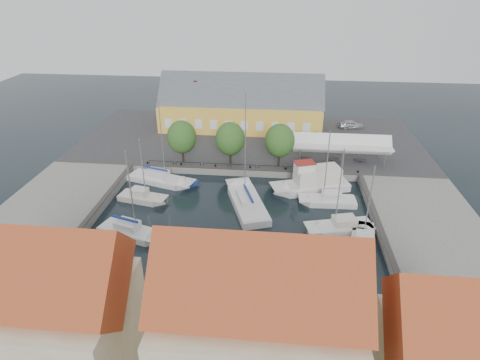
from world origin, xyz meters
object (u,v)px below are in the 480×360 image
Objects in this scene: car_red at (228,142)px; east_boat_b at (341,228)px; center_sailboat at (247,203)px; west_boat_b at (142,199)px; west_boat_d at (131,233)px; tent_canopy at (342,144)px; car_silver at (351,124)px; launch_nw at (184,184)px; warehouse at (238,108)px; west_boat_a at (160,180)px; trawler at (313,183)px; east_boat_c at (362,245)px; launch_sw at (93,255)px; east_boat_a at (329,202)px.

east_boat_b is (15.38, -20.81, -1.40)m from car_red.
west_boat_b is (-13.42, 0.04, -0.10)m from center_sailboat.
west_boat_d is at bearing -172.07° from east_boat_b.
tent_canopy is 3.24× the size of car_silver.
launch_nw is at bearing 48.59° from west_boat_b.
warehouse is at bearing 115.83° from east_boat_b.
west_boat_b reaches higher than tent_canopy.
car_silver is at bearing 50.46° from west_boat_d.
west_boat_a is at bearing 91.53° from west_boat_d.
west_boat_d is 2.65× the size of launch_nw.
west_boat_a is at bearing 179.38° from trawler.
west_boat_a is at bearing -154.06° from car_red.
car_silver is at bearing 2.27° from warehouse.
warehouse is 23.24m from west_boat_a.
east_boat_c reaches higher than launch_sw.
center_sailboat reaches higher than car_silver.
warehouse is 2.69× the size of east_boat_b.
east_boat_a is 0.96× the size of west_boat_d.
east_boat_a is 19.54m from launch_nw.
launch_nw is at bearing -103.72° from warehouse.
center_sailboat is at bearing 37.39° from launch_sw.
car_red is (-20.80, -10.61, -0.08)m from car_silver.
car_red is 0.37× the size of trawler.
warehouse is at bearing 58.42° from car_red.
car_silver is at bearing 70.12° from trawler.
tent_canopy is 20.01m from east_boat_c.
west_boat_a reaches higher than east_boat_a.
warehouse is 2.04× the size of tent_canopy.
west_boat_b is at bearing -146.88° from car_red.
west_boat_b is (-29.79, -27.14, -1.47)m from car_silver.
west_boat_a reaches higher than car_red.
west_boat_a is 1.18× the size of west_boat_d.
trawler is at bearing 30.99° from center_sailboat.
launch_nw is at bearing 70.49° from launch_sw.
east_boat_b reaches higher than car_silver.
west_boat_a is at bearing 157.37° from center_sailboat.
east_boat_a is at bearing -9.12° from west_boat_a.
launch_sw is at bearing 132.33° from car_silver.
trawler is at bearing -60.22° from warehouse.
west_boat_d reaches higher than launch_sw.
east_boat_a is 5.89m from east_boat_b.
warehouse is 28.33m from west_boat_b.
warehouse is 3.19× the size of west_boat_b.
trawler is 1.02× the size of east_boat_b.
west_boat_d reaches higher than west_boat_b.
trawler is at bearing -120.20° from tent_canopy.
east_boat_b is (10.95, -4.24, -0.10)m from center_sailboat.
east_boat_b is at bearing -82.16° from east_boat_a.
car_silver is 26.37m from east_boat_a.
center_sailboat is 1.41× the size of east_boat_b.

